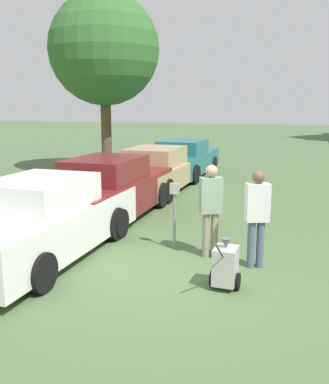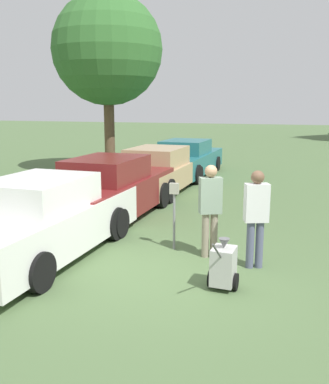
% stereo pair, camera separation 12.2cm
% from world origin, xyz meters
% --- Properties ---
extents(ground_plane, '(120.00, 120.00, 0.00)m').
position_xyz_m(ground_plane, '(0.00, 0.00, 0.00)').
color(ground_plane, '#4C663D').
extents(parked_car_white, '(1.95, 4.85, 1.58)m').
position_xyz_m(parked_car_white, '(-2.63, 0.21, 0.72)').
color(parked_car_white, silver).
rests_on(parked_car_white, ground_plane).
extents(parked_car_maroon, '(1.96, 5.14, 1.62)m').
position_xyz_m(parked_car_maroon, '(-2.63, 3.12, 0.75)').
color(parked_car_maroon, maroon).
rests_on(parked_car_maroon, ground_plane).
extents(parked_car_tan, '(2.04, 5.30, 1.51)m').
position_xyz_m(parked_car_tan, '(-2.63, 6.96, 0.70)').
color(parked_car_tan, tan).
rests_on(parked_car_tan, ground_plane).
extents(parked_car_teal, '(2.11, 5.27, 1.48)m').
position_xyz_m(parked_car_teal, '(-2.63, 10.51, 0.68)').
color(parked_car_teal, '#23666B').
rests_on(parked_car_teal, ground_plane).
extents(parking_meter, '(0.18, 0.09, 1.38)m').
position_xyz_m(parking_meter, '(-0.36, 1.35, 0.96)').
color(parking_meter, slate).
rests_on(parking_meter, ground_plane).
extents(person_worker, '(0.47, 0.38, 1.81)m').
position_xyz_m(person_worker, '(0.42, 1.16, 1.04)').
color(person_worker, gray).
rests_on(person_worker, ground_plane).
extents(person_supervisor, '(0.47, 0.36, 1.79)m').
position_xyz_m(person_supervisor, '(1.32, 0.86, 1.03)').
color(person_supervisor, '#515670').
rests_on(person_supervisor, ground_plane).
extents(equipment_cart, '(0.48, 0.99, 1.00)m').
position_xyz_m(equipment_cart, '(0.95, -0.23, 0.39)').
color(equipment_cart, '#B2B2AD').
rests_on(equipment_cart, ground_plane).
extents(shade_tree, '(4.57, 4.57, 7.44)m').
position_xyz_m(shade_tree, '(-5.97, 10.13, 5.13)').
color(shade_tree, brown).
rests_on(shade_tree, ground_plane).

